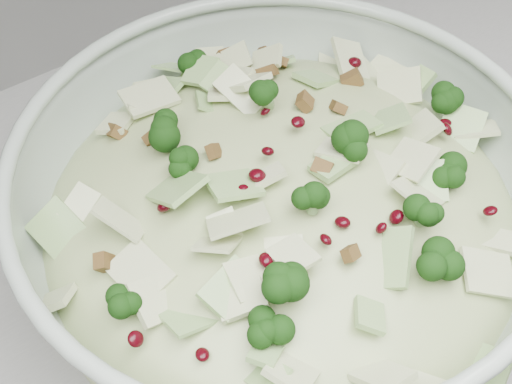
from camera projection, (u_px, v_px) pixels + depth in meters
mixing_bowl at (281, 222)px, 0.55m from camera, size 0.44×0.44×0.16m
salad at (282, 201)px, 0.53m from camera, size 0.50×0.50×0.16m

